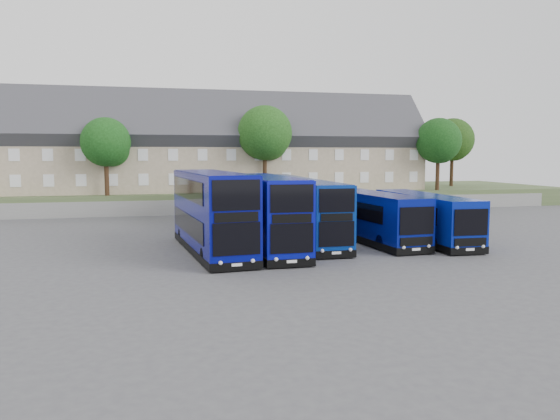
{
  "coord_description": "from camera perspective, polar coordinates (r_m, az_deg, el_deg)",
  "views": [
    {
      "loc": [
        -10.12,
        -31.1,
        5.99
      ],
      "look_at": [
        -1.26,
        5.29,
        2.2
      ],
      "focal_mm": 35.0,
      "sensor_mm": 36.0,
      "label": 1
    }
  ],
  "objects": [
    {
      "name": "ground",
      "position": [
        33.25,
        4.29,
        -4.62
      ],
      "size": [
        120.0,
        120.0,
        0.0
      ],
      "primitive_type": "plane",
      "color": "#47474C",
      "rests_on": "ground"
    },
    {
      "name": "retaining_wall",
      "position": [
        56.27,
        -3.26,
        0.42
      ],
      "size": [
        70.0,
        0.4,
        1.5
      ],
      "primitive_type": "cube",
      "color": "slate",
      "rests_on": "ground"
    },
    {
      "name": "earth_bank",
      "position": [
        66.07,
        -4.83,
        1.42
      ],
      "size": [
        80.0,
        20.0,
        2.0
      ],
      "primitive_type": "cube",
      "color": "#465731",
      "rests_on": "ground"
    },
    {
      "name": "terrace_row",
      "position": [
        61.52,
        -7.08,
        6.3
      ],
      "size": [
        48.0,
        10.4,
        11.2
      ],
      "color": "tan",
      "rests_on": "earth_bank"
    },
    {
      "name": "dd_front_left",
      "position": [
        33.68,
        -7.16,
        -0.35
      ],
      "size": [
        3.95,
        12.56,
        4.92
      ],
      "rotation": [
        0.0,
        0.0,
        0.09
      ],
      "color": "#060A7A",
      "rests_on": "ground"
    },
    {
      "name": "dd_front_mid",
      "position": [
        34.11,
        -1.25,
        -0.48
      ],
      "size": [
        2.68,
        11.65,
        4.63
      ],
      "rotation": [
        0.0,
        0.0,
        -0.0
      ],
      "color": "#080D99",
      "rests_on": "ground"
    },
    {
      "name": "dd_front_right",
      "position": [
        36.26,
        3.28,
        -0.42
      ],
      "size": [
        2.64,
        10.71,
        4.24
      ],
      "rotation": [
        0.0,
        0.0,
        -0.02
      ],
      "color": "navy",
      "rests_on": "ground"
    },
    {
      "name": "dd_rear_left",
      "position": [
        46.26,
        -6.57,
        0.99
      ],
      "size": [
        2.74,
        11.1,
        4.39
      ],
      "rotation": [
        0.0,
        0.0,
        0.02
      ],
      "color": "navy",
      "rests_on": "ground"
    },
    {
      "name": "dd_rear_right",
      "position": [
        48.79,
        0.58,
        1.08
      ],
      "size": [
        2.74,
        10.34,
        4.07
      ],
      "rotation": [
        0.0,
        0.0,
        -0.04
      ],
      "color": "navy",
      "rests_on": "ground"
    },
    {
      "name": "coach_east_a",
      "position": [
        38.64,
        9.28,
        -0.72
      ],
      "size": [
        3.46,
        12.58,
        3.4
      ],
      "rotation": [
        0.0,
        0.0,
        0.07
      ],
      "color": "navy",
      "rests_on": "ground"
    },
    {
      "name": "coach_east_b",
      "position": [
        39.32,
        14.85,
        -0.83
      ],
      "size": [
        2.89,
        12.0,
        3.26
      ],
      "rotation": [
        0.0,
        0.0,
        -0.03
      ],
      "color": "#071A90",
      "rests_on": "ground"
    },
    {
      "name": "tree_west",
      "position": [
        56.33,
        -17.6,
        6.59
      ],
      "size": [
        4.8,
        4.8,
        7.65
      ],
      "color": "#382314",
      "rests_on": "earth_bank"
    },
    {
      "name": "tree_mid",
      "position": [
        58.05,
        -1.49,
        7.82
      ],
      "size": [
        5.76,
        5.76,
        9.18
      ],
      "color": "#382314",
      "rests_on": "earth_bank"
    },
    {
      "name": "tree_east",
      "position": [
        64.82,
        16.29,
        6.78
      ],
      "size": [
        5.12,
        5.12,
        8.16
      ],
      "color": "#382314",
      "rests_on": "earth_bank"
    },
    {
      "name": "tree_far",
      "position": [
        73.9,
        17.64,
        6.85
      ],
      "size": [
        5.44,
        5.44,
        8.67
      ],
      "color": "#382314",
      "rests_on": "earth_bank"
    }
  ]
}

